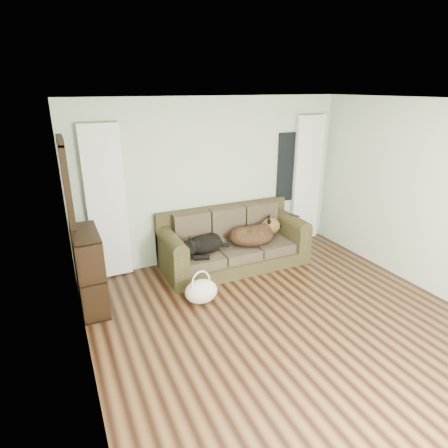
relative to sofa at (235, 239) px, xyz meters
name	(u,v)px	position (x,y,z in m)	size (l,w,h in m)	color
floor	(300,336)	(-0.13, -1.97, -0.45)	(5.00, 5.00, 0.00)	black
ceiling	(320,101)	(-0.13, -1.97, 2.15)	(5.00, 5.00, 0.00)	white
wall_back	(213,181)	(-0.13, 0.53, 0.85)	(4.50, 0.04, 2.60)	#ABBE9F
wall_left	(81,275)	(-2.38, -1.97, 0.85)	(0.04, 5.00, 2.60)	#ABBE9F
curtain_left	(107,204)	(-1.83, 0.45, 0.70)	(0.55, 0.08, 2.25)	white
curtain_right	(307,180)	(1.67, 0.45, 0.70)	(0.55, 0.08, 2.25)	white
window_pane	(290,167)	(1.32, 0.50, 0.95)	(0.50, 0.03, 1.20)	black
door_casing	(72,224)	(-2.33, 0.07, 0.60)	(0.07, 0.60, 2.10)	black
sofa	(235,239)	(0.00, 0.00, 0.00)	(2.31, 1.00, 0.94)	black
dog_black_lab	(202,245)	(-0.57, -0.05, 0.03)	(0.62, 0.43, 0.26)	black
dog_shepherd	(253,235)	(0.30, -0.07, 0.04)	(0.76, 0.54, 0.34)	black
tv_remote	(295,215)	(1.05, -0.10, 0.28)	(0.05, 0.20, 0.02)	black
tote_bag	(201,292)	(-0.90, -0.81, -0.29)	(0.45, 0.35, 0.33)	beige
bookshelf	(90,272)	(-2.22, -0.30, 0.05)	(0.32, 0.84, 1.05)	black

